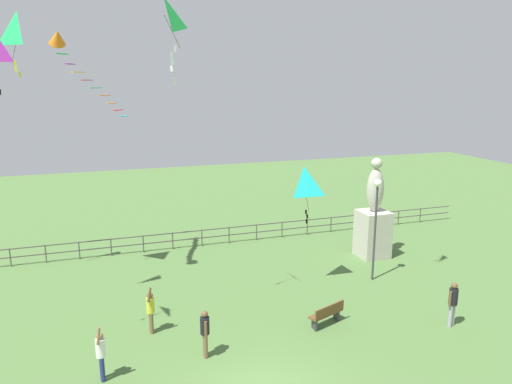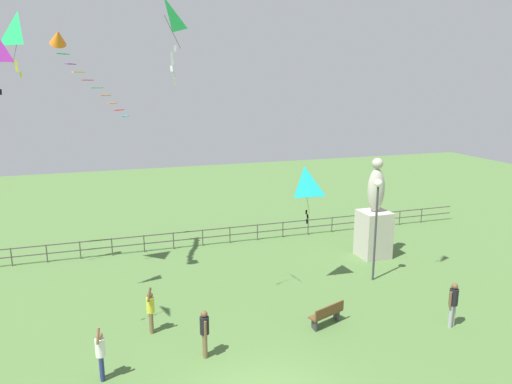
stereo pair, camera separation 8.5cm
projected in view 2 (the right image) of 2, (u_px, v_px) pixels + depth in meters
The scene contains 12 objects.
statue_monument at pixel (374, 223), 24.72m from camera, with size 1.47×1.47×5.23m.
lamppost at pixel (377, 208), 21.37m from camera, with size 0.36×0.36×4.77m.
park_bench at pixel (327, 314), 17.89m from camera, with size 1.55×0.91×0.85m.
person_0 at pixel (205, 330), 15.73m from camera, with size 0.31×0.50×1.66m.
person_1 at pixel (150, 309), 17.28m from camera, with size 0.29×0.48×1.85m.
person_2 at pixel (100, 352), 14.50m from camera, with size 0.29×0.49×1.87m.
person_3 at pixel (453, 302), 17.68m from camera, with size 0.50×0.32×1.74m.
kite_0 at pixel (165, 18), 15.70m from camera, with size 0.89×1.10×2.77m.
kite_1 at pixel (19, 31), 19.08m from camera, with size 1.08×1.05×2.53m.
kite_3 at pixel (304, 183), 20.89m from camera, with size 1.08×1.17×2.40m.
streamer_kite at pixel (65, 47), 18.43m from camera, with size 3.09×5.24×3.69m.
waterfront_railing at pixel (173, 238), 26.09m from camera, with size 36.05×0.06×0.95m.
Camera 2 is at (-3.83, -11.02, 8.93)m, focal length 33.52 mm.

